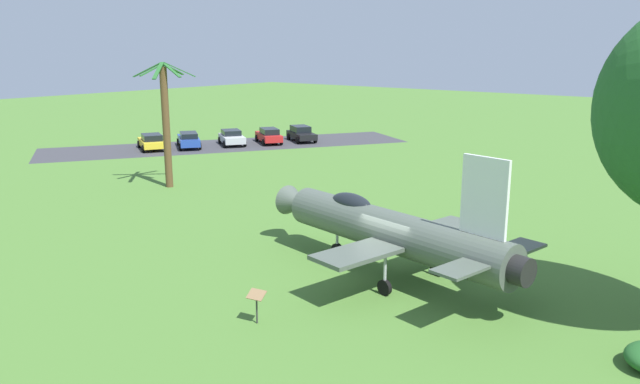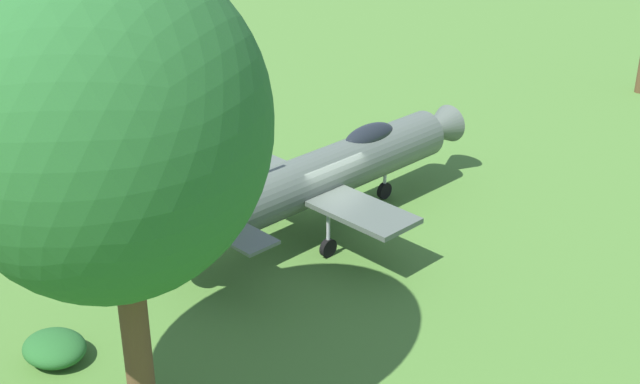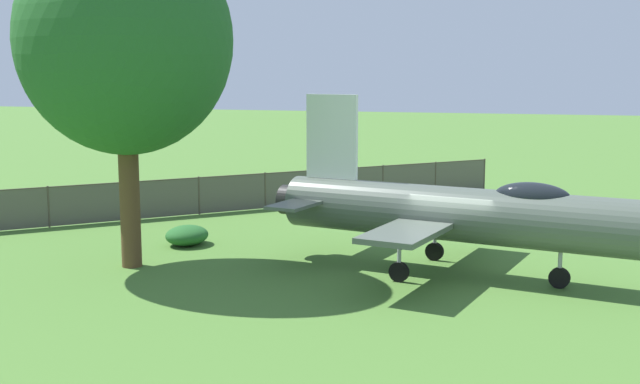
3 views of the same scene
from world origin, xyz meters
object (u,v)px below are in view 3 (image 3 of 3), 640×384
(shrub_near_fence, at_px, (187,235))
(info_plaque, at_px, (508,214))
(display_jet, at_px, (464,213))
(shade_tree, at_px, (124,41))

(shrub_near_fence, relative_size, info_plaque, 1.51)
(shrub_near_fence, bearing_deg, display_jet, 171.38)
(display_jet, xyz_separation_m, shrub_near_fence, (10.02, -1.52, -1.59))
(shade_tree, height_order, info_plaque, shade_tree)
(display_jet, xyz_separation_m, shade_tree, (10.26, 1.87, 5.15))
(display_jet, distance_m, info_plaque, 6.59)
(info_plaque, bearing_deg, shrub_near_fence, 24.31)
(shade_tree, distance_m, shrub_near_fence, 7.55)
(shade_tree, bearing_deg, info_plaque, -143.26)
(display_jet, relative_size, shade_tree, 1.20)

